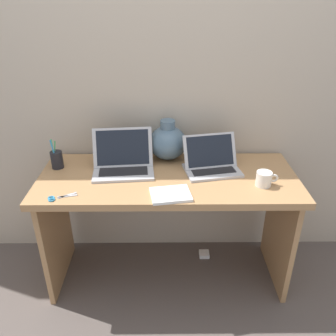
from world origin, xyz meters
The scene contains 11 objects.
ground_plane centered at (0.00, 0.00, 0.00)m, with size 6.00×6.00×0.00m, color #564C47.
back_wall centered at (0.00, 0.34, 1.20)m, with size 4.40×0.04×2.40m, color #BCAD99.
desk centered at (0.00, 0.00, 0.59)m, with size 1.47×0.59×0.75m.
laptop_left centered at (-0.26, 0.08, 0.81)m, with size 0.37×0.28×0.23m.
laptop_right centered at (0.25, 0.08, 0.80)m, with size 0.35×0.27×0.20m.
green_vase centered at (0.00, 0.24, 0.85)m, with size 0.23×0.23×0.25m.
notebook_stack centered at (0.01, -0.21, 0.76)m, with size 0.20×0.16×0.02m, color white.
coffee_mug centered at (0.52, -0.11, 0.79)m, with size 0.12×0.08×0.08m.
pen_cup centered at (-0.66, 0.11, 0.80)m, with size 0.07×0.07×0.18m.
scissors centered at (-0.57, -0.23, 0.75)m, with size 0.15×0.09×0.01m.
power_brick centered at (0.26, 0.17, 0.01)m, with size 0.07×0.07×0.03m, color white.
Camera 1 is at (-0.01, -1.73, 1.70)m, focal length 37.10 mm.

